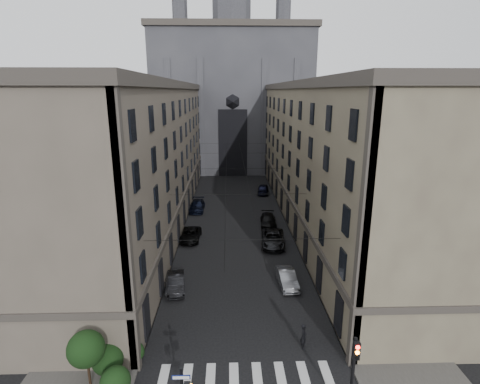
{
  "coord_description": "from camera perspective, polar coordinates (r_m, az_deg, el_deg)",
  "views": [
    {
      "loc": [
        -1.0,
        -14.66,
        17.69
      ],
      "look_at": [
        -0.09,
        13.97,
        9.92
      ],
      "focal_mm": 28.0,
      "sensor_mm": 36.0,
      "label": 1
    }
  ],
  "objects": [
    {
      "name": "shrub_cluster",
      "position": [
        26.44,
        -20.02,
        -22.82
      ],
      "size": [
        3.9,
        4.4,
        3.9
      ],
      "color": "black",
      "rests_on": "sidewalk_left"
    },
    {
      "name": "car_right_far",
      "position": [
        66.38,
        3.53,
        0.39
      ],
      "size": [
        2.39,
        4.78,
        1.56
      ],
      "primitive_type": "imported",
      "rotation": [
        0.0,
        0.0,
        -0.12
      ],
      "color": "black",
      "rests_on": "ground"
    },
    {
      "name": "car_left_far",
      "position": [
        57.26,
        -6.55,
        -2.12
      ],
      "size": [
        2.24,
        5.31,
        1.53
      ],
      "primitive_type": "imported",
      "rotation": [
        0.0,
        0.0,
        -0.02
      ],
      "color": "black",
      "rests_on": "ground"
    },
    {
      "name": "gothic_tower",
      "position": [
        89.63,
        -1.22,
        15.24
      ],
      "size": [
        35.0,
        23.0,
        58.0
      ],
      "color": "#2D2D33",
      "rests_on": "ground"
    },
    {
      "name": "car_left_midfar",
      "position": [
        46.31,
        -7.56,
        -6.5
      ],
      "size": [
        2.51,
        5.05,
        1.38
      ],
      "primitive_type": "imported",
      "rotation": [
        0.0,
        0.0,
        -0.05
      ],
      "color": "black",
      "rests_on": "ground"
    },
    {
      "name": "car_left_near",
      "position": [
        36.04,
        -10.17,
        -13.28
      ],
      "size": [
        2.01,
        4.02,
        1.31
      ],
      "primitive_type": "imported",
      "rotation": [
        0.0,
        0.0,
        0.12
      ],
      "color": "slate",
      "rests_on": "ground"
    },
    {
      "name": "sidewalk_right",
      "position": [
        54.86,
        10.4,
        -3.81
      ],
      "size": [
        7.0,
        80.0,
        0.15
      ],
      "primitive_type": "cube",
      "color": "#383533",
      "rests_on": "ground"
    },
    {
      "name": "car_right_midnear",
      "position": [
        44.66,
        5.04,
        -7.09
      ],
      "size": [
        3.22,
        6.05,
        1.62
      ],
      "primitive_type": "imported",
      "rotation": [
        0.0,
        0.0,
        -0.09
      ],
      "color": "black",
      "rests_on": "ground"
    },
    {
      "name": "car_right_midfar",
      "position": [
        50.8,
        4.33,
        -4.37
      ],
      "size": [
        2.34,
        5.16,
        1.47
      ],
      "primitive_type": "imported",
      "rotation": [
        0.0,
        0.0,
        -0.06
      ],
      "color": "black",
      "rests_on": "ground"
    },
    {
      "name": "sidewalk_left",
      "position": [
        54.47,
        -11.79,
        -4.02
      ],
      "size": [
        7.0,
        80.0,
        0.15
      ],
      "primitive_type": "cube",
      "color": "#383533",
      "rests_on": "ground"
    },
    {
      "name": "car_right_near",
      "position": [
        36.2,
        7.14,
        -12.89
      ],
      "size": [
        1.81,
        4.5,
        1.45
      ],
      "primitive_type": "imported",
      "rotation": [
        0.0,
        0.0,
        0.06
      ],
      "color": "gray",
      "rests_on": "ground"
    },
    {
      "name": "tram_wires",
      "position": [
        51.38,
        -0.67,
        3.45
      ],
      "size": [
        14.0,
        60.0,
        0.43
      ],
      "color": "black",
      "rests_on": "ground"
    },
    {
      "name": "pedestrian",
      "position": [
        28.65,
        9.68,
        -20.81
      ],
      "size": [
        0.49,
        0.72,
        1.9
      ],
      "primitive_type": "imported",
      "rotation": [
        0.0,
        0.0,
        1.52
      ],
      "color": "black",
      "rests_on": "ground"
    },
    {
      "name": "zebra_crossing",
      "position": [
        26.46,
        0.9,
        -26.75
      ],
      "size": [
        11.0,
        3.2,
        0.01
      ],
      "primitive_type": "cube",
      "color": "beige",
      "rests_on": "ground"
    },
    {
      "name": "traffic_light_right",
      "position": [
        22.93,
        16.9,
        -24.48
      ],
      "size": [
        0.34,
        0.5,
        5.2
      ],
      "color": "black",
      "rests_on": "ground"
    },
    {
      "name": "car_left_midnear",
      "position": [
        35.68,
        -9.71,
        -13.5
      ],
      "size": [
        2.0,
        4.39,
        1.4
      ],
      "primitive_type": "imported",
      "rotation": [
        0.0,
        0.0,
        0.12
      ],
      "color": "black",
      "rests_on": "ground"
    },
    {
      "name": "building_right",
      "position": [
        53.34,
        13.98,
        5.73
      ],
      "size": [
        13.6,
        60.6,
        18.85
      ],
      "color": "brown",
      "rests_on": "ground"
    },
    {
      "name": "building_left",
      "position": [
        52.83,
        -15.49,
        5.54
      ],
      "size": [
        13.6,
        60.6,
        18.85
      ],
      "color": "#4D463B",
      "rests_on": "ground"
    }
  ]
}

